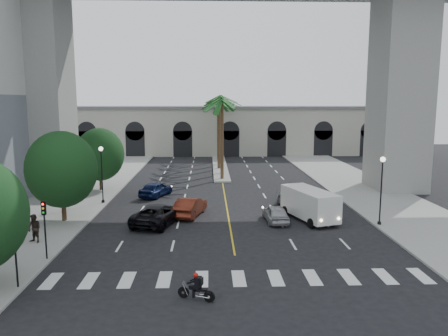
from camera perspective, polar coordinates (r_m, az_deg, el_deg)
ground at (r=25.67m, az=1.70°, el=-12.90°), size 140.00×140.00×0.00m
sidewalk_left at (r=42.12m, az=-20.60°, el=-4.69°), size 8.00×100.00×0.15m
sidewalk_right at (r=43.23m, az=20.67°, el=-4.35°), size 8.00×100.00×0.15m
median at (r=62.52m, az=-0.53°, el=0.17°), size 2.00×24.00×0.20m
pier_building at (r=78.98m, az=-0.85°, el=5.02°), size 71.00×10.50×8.50m
bridge at (r=46.94m, az=4.41°, el=19.86°), size 75.00×13.00×26.00m
palm_a at (r=51.82m, az=-0.26°, el=8.37°), size 3.20×3.20×10.30m
palm_b at (r=55.82m, az=-0.28°, el=8.69°), size 3.20×3.20×10.60m
palm_c at (r=59.81m, az=-0.69°, el=8.26°), size 3.20×3.20×10.10m
palm_d at (r=63.82m, az=-0.45°, el=8.95°), size 3.20×3.20×10.90m
palm_e at (r=67.81m, az=-0.76°, el=8.55°), size 3.20×3.20×10.40m
palm_f at (r=71.82m, az=-0.59°, el=8.79°), size 3.20×3.20×10.70m
street_tree_mid at (r=36.06m, az=-20.44°, el=-0.17°), size 5.44×5.44×7.21m
street_tree_far at (r=47.53m, az=-15.90°, el=1.71°), size 5.04×5.04×6.68m
lamp_post_left_far at (r=41.47m, az=-15.68°, el=-0.22°), size 0.40×0.40×5.35m
lamp_post_right at (r=34.91m, az=19.87°, el=-2.07°), size 0.40×0.40×5.35m
traffic_signal_near at (r=24.43m, az=-25.67°, el=-8.70°), size 0.25×0.18×3.65m
traffic_signal_far at (r=27.99m, az=-22.40°, el=-6.32°), size 0.25×0.18×3.65m
motorcycle_rider at (r=21.68m, az=-3.52°, el=-15.36°), size 1.81×0.83×1.38m
car_a at (r=34.84m, az=6.76°, el=-5.91°), size 1.87×4.08×1.36m
car_b at (r=36.44m, az=-4.46°, el=-5.05°), size 2.86×5.01×1.56m
car_c at (r=34.35m, az=-8.62°, el=-5.97°), size 4.20×6.21×1.58m
car_d at (r=42.03m, az=8.78°, el=-3.38°), size 3.70×5.16×1.39m
car_e at (r=44.09m, az=-8.89°, el=-2.73°), size 3.35×4.78×1.51m
cargo_van at (r=35.54m, az=11.14°, el=-4.56°), size 3.84×6.18×2.47m
pedestrian_a at (r=34.28m, az=-25.79°, el=-6.28°), size 0.73×0.51×1.88m
pedestrian_b at (r=31.76m, az=-23.53°, el=-7.27°), size 1.15×1.05×1.90m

